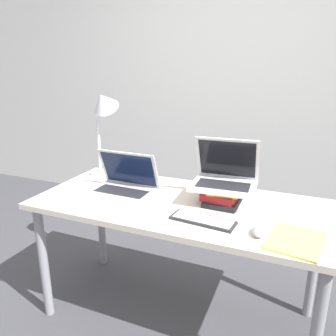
# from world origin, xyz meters

# --- Properties ---
(wall_back) EXTENTS (8.00, 0.05, 2.70)m
(wall_back) POSITION_xyz_m (0.00, 1.92, 1.35)
(wall_back) COLOR silver
(wall_back) RESTS_ON ground_plane
(desk) EXTENTS (1.53, 0.69, 0.72)m
(desk) POSITION_xyz_m (0.00, 0.35, 0.64)
(desk) COLOR beige
(desk) RESTS_ON ground_plane
(laptop_left) EXTENTS (0.37, 0.24, 0.23)m
(laptop_left) POSITION_xyz_m (-0.34, 0.36, 0.76)
(laptop_left) COLOR silver
(laptop_left) RESTS_ON desk
(book_stack) EXTENTS (0.19, 0.26, 0.09)m
(book_stack) POSITION_xyz_m (0.21, 0.44, 0.76)
(book_stack) COLOR black
(book_stack) RESTS_ON desk
(laptop_on_books) EXTENTS (0.34, 0.28, 0.25)m
(laptop_on_books) POSITION_xyz_m (0.21, 0.45, 0.85)
(laptop_on_books) COLOR silver
(laptop_on_books) RESTS_ON book_stack
(wireless_keyboard) EXTENTS (0.31, 0.14, 0.01)m
(wireless_keyboard) POSITION_xyz_m (0.18, 0.18, 0.72)
(wireless_keyboard) COLOR #28282D
(wireless_keyboard) RESTS_ON desk
(mouse) EXTENTS (0.06, 0.11, 0.03)m
(mouse) POSITION_xyz_m (0.44, 0.15, 0.73)
(mouse) COLOR #B2B2B7
(mouse) RESTS_ON desk
(notepad) EXTENTS (0.24, 0.29, 0.01)m
(notepad) POSITION_xyz_m (0.59, 0.15, 0.72)
(notepad) COLOR #EFE066
(notepad) RESTS_ON desk
(desk_lamp) EXTENTS (0.23, 0.20, 0.57)m
(desk_lamp) POSITION_xyz_m (-0.59, 0.56, 1.14)
(desk_lamp) COLOR white
(desk_lamp) RESTS_ON desk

